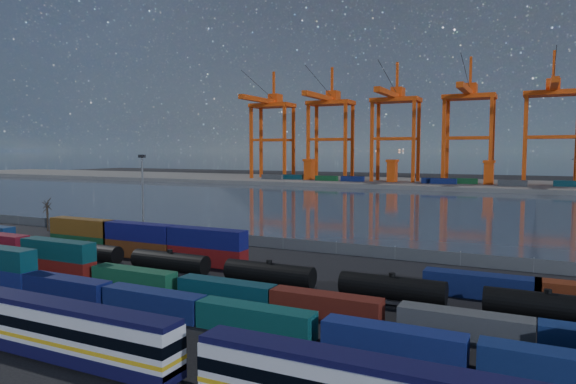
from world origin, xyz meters
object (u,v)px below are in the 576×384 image
at_px(tanker_string, 392,290).
at_px(bare_tree, 47,215).
at_px(gantry_cranes, 431,109).
at_px(passenger_train, 63,332).

bearing_deg(tanker_string, bare_tree, 165.68).
distance_m(tanker_string, gantry_cranes, 205.91).
relative_size(tanker_string, gantry_cranes, 0.69).
height_order(bare_tree, gantry_cranes, gantry_cranes).
height_order(tanker_string, bare_tree, bare_tree).
bearing_deg(tanker_string, passenger_train, -127.73).
bearing_deg(passenger_train, gantry_cranes, 93.22).
bearing_deg(gantry_cranes, bare_tree, -104.83).
distance_m(passenger_train, bare_tree, 76.57).
relative_size(passenger_train, bare_tree, 10.35).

